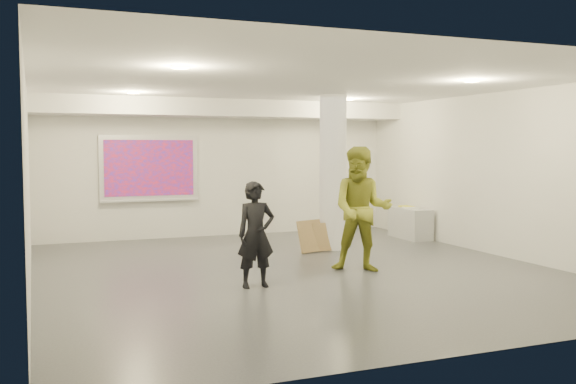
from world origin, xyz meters
name	(u,v)px	position (x,y,z in m)	size (l,w,h in m)	color
floor	(297,271)	(0.00, 0.00, 0.00)	(8.00, 9.00, 0.01)	#3B3E43
ceiling	(297,84)	(0.00, 0.00, 3.00)	(8.00, 9.00, 0.01)	white
wall_back	(221,169)	(0.00, 4.50, 1.50)	(8.00, 0.01, 3.00)	silver
wall_front	(479,199)	(0.00, -4.50, 1.50)	(8.00, 0.01, 3.00)	silver
wall_left	(28,183)	(-4.00, 0.00, 1.50)	(0.01, 9.00, 3.00)	silver
wall_right	(499,174)	(4.00, 0.00, 1.50)	(0.01, 9.00, 3.00)	silver
soffit_band	(227,109)	(0.00, 3.95, 2.82)	(8.00, 1.10, 0.36)	silver
downlight_nw	(133,93)	(-2.20, 2.50, 2.98)	(0.22, 0.22, 0.02)	#FFD281
downlight_ne	(349,100)	(2.20, 2.50, 2.98)	(0.22, 0.22, 0.02)	#FFD281
downlight_sw	(180,68)	(-2.20, -1.50, 2.98)	(0.22, 0.22, 0.02)	#FFD281
downlight_se	(472,81)	(2.20, -1.50, 2.98)	(0.22, 0.22, 0.02)	#FFD281
column	(333,173)	(1.50, 1.80, 1.50)	(0.52, 0.52, 3.00)	white
projection_screen	(149,169)	(-1.60, 4.45, 1.53)	(2.10, 0.13, 1.42)	silver
credenza	(410,223)	(3.72, 2.49, 0.33)	(0.47, 1.14, 0.66)	#A2A5A8
papers_stack	(410,208)	(3.69, 2.47, 0.68)	(0.26, 0.34, 0.02)	white
postit_pad	(406,207)	(3.75, 2.71, 0.68)	(0.23, 0.31, 0.03)	yellow
cardboard_back	(311,236)	(0.95, 1.63, 0.30)	(0.56, 0.05, 0.61)	olive
cardboard_front	(324,237)	(1.25, 1.64, 0.27)	(0.49, 0.05, 0.54)	olive
woman	(256,235)	(-1.01, -0.91, 0.75)	(0.55, 0.36, 1.51)	black
man	(362,209)	(0.93, -0.44, 1.00)	(0.97, 0.76, 2.01)	olive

